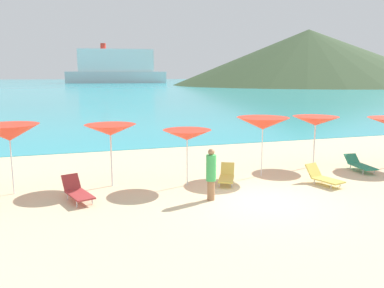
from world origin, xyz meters
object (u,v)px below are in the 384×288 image
Objects in this scene: umbrella_2 at (110,130)px; beachgoer_1 at (211,173)px; lounge_chair_4 at (77,191)px; umbrella_3 at (187,135)px; cruise_ship at (116,68)px; umbrella_1 at (9,133)px; lounge_chair_2 at (227,176)px; umbrella_4 at (263,123)px; lounge_chair_0 at (360,164)px; lounge_chair_6 at (323,177)px; umbrella_5 at (316,121)px.

beachgoer_1 is (2.84, -2.58, -1.15)m from umbrella_2.
lounge_chair_4 is at bearing -32.89° from beachgoer_1.
umbrella_3 is 204.85m from cruise_ship.
umbrella_3 is (2.60, -0.75, -0.19)m from umbrella_2.
umbrella_2 is 1.33× the size of lounge_chair_4.
umbrella_1 is 1.63× the size of lounge_chair_2.
umbrella_2 is 1.34× the size of beachgoer_1.
umbrella_4 is 1.62× the size of lounge_chair_2.
umbrella_1 reaches higher than lounge_chair_0.
umbrella_3 is 1.20× the size of lounge_chair_0.
lounge_chair_4 is (-11.35, -0.48, 0.04)m from lounge_chair_0.
beachgoer_1 is at bearing -87.16° from cruise_ship.
cruise_ship is (16.93, 205.00, 7.80)m from lounge_chair_6.
lounge_chair_6 is at bearing 169.12° from beachgoer_1.
umbrella_3 is 1.21× the size of lounge_chair_4.
umbrella_2 is 8.74m from umbrella_5.
umbrella_1 is 1.40× the size of lounge_chair_4.
cruise_ship is (24.30, 202.85, 6.05)m from umbrella_2.
umbrella_4 is 1.06× the size of umbrella_5.
lounge_chair_4 is at bearing -170.06° from umbrella_5.
cruise_ship is (18.49, 203.18, 5.99)m from umbrella_4.
umbrella_5 reaches higher than beachgoer_1.
umbrella_1 is 1.41× the size of beachgoer_1.
beachgoer_1 is 206.66m from cruise_ship.
umbrella_5 is 2.55m from lounge_chair_0.
lounge_chair_2 is at bearing -159.89° from umbrella_4.
umbrella_1 reaches higher than lounge_chair_2.
umbrella_2 is at bearing -167.02° from lounge_chair_2.
cruise_ship is (14.19, 203.71, 7.81)m from lounge_chair_0.
umbrella_3 is 1.36× the size of lounge_chair_6.
umbrella_5 is at bearing 2.61° from umbrella_2.
umbrella_2 is 1.55× the size of lounge_chair_2.
lounge_chair_0 is 7.49m from beachgoer_1.
lounge_chair_6 is (3.32, -1.18, -0.01)m from lounge_chair_2.
lounge_chair_2 is 204.98m from cruise_ship.
lounge_chair_2 is at bearing -7.97° from umbrella_1.
umbrella_4 is at bearing -159.14° from beachgoer_1.
cruise_ship reaches higher than umbrella_1.
lounge_chair_2 is at bearing -14.09° from lounge_chair_4.
umbrella_3 is 0.92× the size of umbrella_5.
umbrella_5 is at bearing 42.96° from lounge_chair_2.
cruise_ship reaches higher than umbrella_2.
cruise_ship is at bearing 64.76° from lounge_chair_4.
beachgoer_1 is at bearing -142.98° from umbrella_4.
umbrella_5 is 1.32× the size of beachgoer_1.
umbrella_5 is 3.37m from lounge_chair_6.
cruise_ship is (15.57, 202.45, 6.09)m from umbrella_5.
umbrella_5 reaches higher than lounge_chair_6.
lounge_chair_0 is (1.38, -1.26, -1.73)m from umbrella_5.
cruise_ship is (21.70, 203.60, 6.24)m from umbrella_3.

